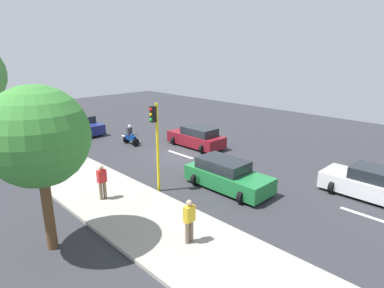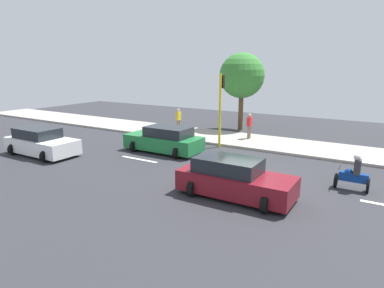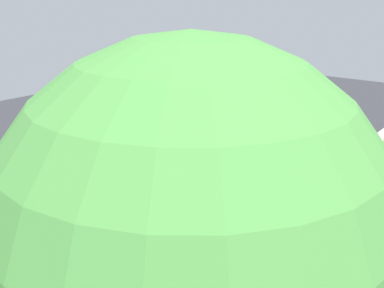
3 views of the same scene
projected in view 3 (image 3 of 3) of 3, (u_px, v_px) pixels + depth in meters
The scene contains 13 objects.
ground_plane at pixel (155, 188), 19.20m from camera, with size 40.00×60.00×0.10m, color #2D2D33.
sidewalk at pixel (311, 239), 15.05m from camera, with size 4.00×60.00×0.15m, color #9E998E.
lane_stripe_north at pixel (29, 247), 14.72m from camera, with size 0.20×2.40×0.01m, color white.
lane_stripe_mid at pixel (155, 187), 19.19m from camera, with size 0.20×2.40×0.01m, color white.
lane_stripe_south at pixel (234, 150), 23.65m from camera, with size 0.20×2.40×0.01m, color white.
lane_stripe_far_south at pixel (287, 125), 28.11m from camera, with size 0.20×2.40×0.01m, color white.
car_green at pixel (267, 146), 22.05m from camera, with size 2.30×4.58×1.52m.
car_white at pixel (253, 111), 28.66m from camera, with size 2.31×4.36×1.52m.
car_maroon at pixel (110, 164), 19.81m from camera, with size 2.21×4.45×1.52m.
motorcycle at pixel (87, 220), 15.11m from camera, with size 0.60×1.30×1.53m.
pedestrian_by_tree at pixel (354, 189), 16.49m from camera, with size 0.40×0.24×1.69m.
traffic_light_corner at pixel (304, 122), 18.05m from camera, with size 0.49×0.24×4.50m.
street_tree_center at pixel (191, 238), 4.80m from camera, with size 4.25×4.25×7.51m.
Camera 3 is at (12.14, -12.85, 7.83)m, focal length 42.69 mm.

